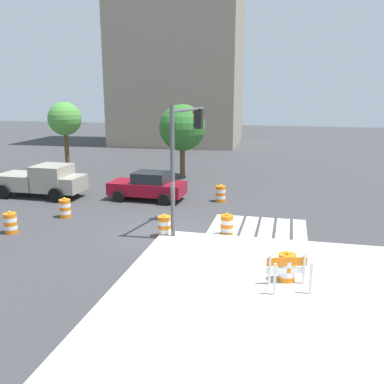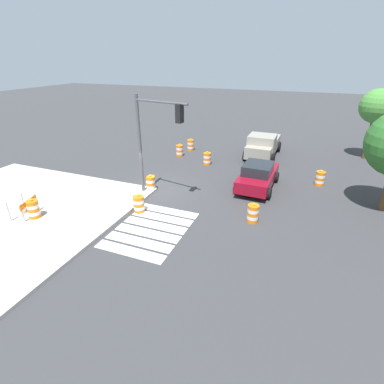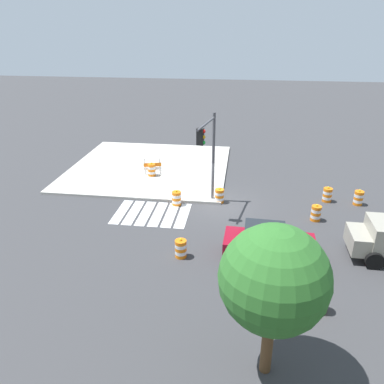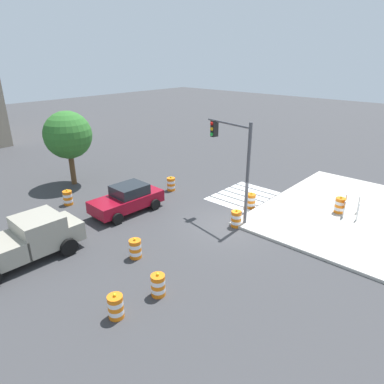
{
  "view_description": "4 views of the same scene",
  "coord_description": "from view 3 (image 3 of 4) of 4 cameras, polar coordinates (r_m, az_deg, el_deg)",
  "views": [
    {
      "loc": [
        5.23,
        -17.24,
        6.2
      ],
      "look_at": [
        1.05,
        1.02,
        1.71
      ],
      "focal_mm": 40.07,
      "sensor_mm": 36.0,
      "label": 1
    },
    {
      "loc": [
        14.1,
        7.84,
        7.4
      ],
      "look_at": [
        2.36,
        3.21,
        1.46
      ],
      "focal_mm": 27.08,
      "sensor_mm": 36.0,
      "label": 2
    },
    {
      "loc": [
        -1.1,
        21.58,
        10.31
      ],
      "look_at": [
        1.7,
        0.95,
        1.19
      ],
      "focal_mm": 35.71,
      "sensor_mm": 36.0,
      "label": 3
    },
    {
      "loc": [
        -13.91,
        -9.71,
        8.77
      ],
      "look_at": [
        -0.31,
        2.48,
        1.39
      ],
      "focal_mm": 32.11,
      "sensor_mm": 36.0,
      "label": 4
    }
  ],
  "objects": [
    {
      "name": "traffic_barrel_lane_center",
      "position": [
        16.21,
        18.61,
        -15.27
      ],
      "size": [
        0.56,
        0.56,
        1.02
      ],
      "color": "orange",
      "rests_on": "ground"
    },
    {
      "name": "traffic_barrel_median_near",
      "position": [
        18.55,
        -1.69,
        -8.44
      ],
      "size": [
        0.56,
        0.56,
        1.02
      ],
      "color": "orange",
      "rests_on": "ground"
    },
    {
      "name": "crosswalk_stripes",
      "position": [
        22.88,
        -6.01,
        -3.23
      ],
      "size": [
        4.35,
        3.2,
        0.02
      ],
      "color": "silver",
      "rests_on": "ground"
    },
    {
      "name": "traffic_barrel_far_curb",
      "position": [
        25.88,
        23.6,
        -0.81
      ],
      "size": [
        0.56,
        0.56,
        1.02
      ],
      "color": "orange",
      "rests_on": "ground"
    },
    {
      "name": "construction_barricade",
      "position": [
        28.44,
        -5.92,
        3.84
      ],
      "size": [
        1.4,
        1.08,
        1.0
      ],
      "color": "silver",
      "rests_on": "sidewalk_corner"
    },
    {
      "name": "traffic_barrel_median_far",
      "position": [
        24.07,
        4.12,
        -0.57
      ],
      "size": [
        0.56,
        0.56,
        1.02
      ],
      "color": "orange",
      "rests_on": "ground"
    },
    {
      "name": "street_tree_streetside_near",
      "position": [
        11.57,
        12.14,
        -12.66
      ],
      "size": [
        3.28,
        3.28,
        5.22
      ],
      "color": "brown",
      "rests_on": "ground"
    },
    {
      "name": "ground_plane",
      "position": [
        23.94,
        4.35,
        -1.91
      ],
      "size": [
        120.0,
        120.0,
        0.0
      ],
      "primitive_type": "plane",
      "color": "#38383A"
    },
    {
      "name": "traffic_light_pole",
      "position": [
        22.09,
        2.49,
        6.81
      ],
      "size": [
        0.8,
        3.24,
        5.5
      ],
      "color": "#4C4C51",
      "rests_on": "sidewalk_corner"
    },
    {
      "name": "traffic_barrel_on_sidewalk",
      "position": [
        28.09,
        -6.03,
        3.32
      ],
      "size": [
        0.56,
        0.56,
        1.02
      ],
      "color": "orange",
      "rests_on": "sidewalk_corner"
    },
    {
      "name": "traffic_barrel_opposite_curb",
      "position": [
        25.62,
        19.55,
        -0.4
      ],
      "size": [
        0.56,
        0.56,
        1.02
      ],
      "color": "orange",
      "rests_on": "ground"
    },
    {
      "name": "sidewalk_corner",
      "position": [
        30.26,
        -6.31,
        3.76
      ],
      "size": [
        12.0,
        12.0,
        0.15
      ],
      "primitive_type": "cube",
      "color": "#BCB7AD",
      "rests_on": "ground"
    },
    {
      "name": "traffic_barrel_crosswalk_end",
      "position": [
        23.67,
        -2.32,
        -0.96
      ],
      "size": [
        0.56,
        0.56,
        1.02
      ],
      "color": "orange",
      "rests_on": "ground"
    },
    {
      "name": "sports_car",
      "position": [
        18.68,
        11.29,
        -7.41
      ],
      "size": [
        4.37,
        2.27,
        1.63
      ],
      "color": "maroon",
      "rests_on": "ground"
    },
    {
      "name": "traffic_barrel_near_corner",
      "position": [
        22.95,
        18.02,
        -3.02
      ],
      "size": [
        0.56,
        0.56,
        1.02
      ],
      "color": "orange",
      "rests_on": "ground"
    }
  ]
}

